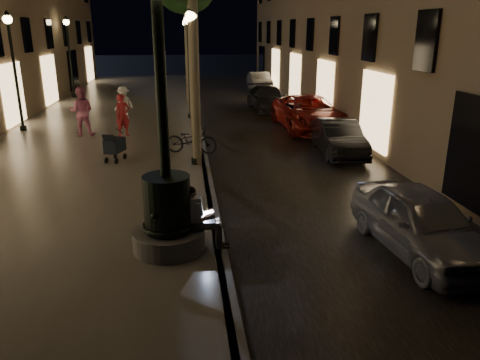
{
  "coord_description": "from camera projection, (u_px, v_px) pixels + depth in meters",
  "views": [
    {
      "loc": [
        -0.62,
        -6.43,
        4.34
      ],
      "look_at": [
        0.52,
        3.0,
        1.24
      ],
      "focal_mm": 35.0,
      "sensor_mm": 36.0,
      "label": 1
    }
  ],
  "objects": [
    {
      "name": "car_rear",
      "position": [
        268.0,
        98.0,
        25.67
      ],
      "size": [
        1.99,
        4.46,
        1.27
      ],
      "primitive_type": "imported",
      "rotation": [
        0.0,
        0.0,
        0.05
      ],
      "color": "#29292D",
      "rests_on": "ground"
    },
    {
      "name": "lamp_curb_c",
      "position": [
        187.0,
        46.0,
        29.09
      ],
      "size": [
        0.36,
        0.36,
        4.81
      ],
      "color": "black",
      "rests_on": "promenade"
    },
    {
      "name": "stroller",
      "position": [
        115.0,
        146.0,
        15.03
      ],
      "size": [
        0.66,
        1.03,
        1.05
      ],
      "rotation": [
        0.0,
        0.0,
        -0.36
      ],
      "color": "black",
      "rests_on": "promenade"
    },
    {
      "name": "lamp_curb_b",
      "position": [
        189.0,
        53.0,
        21.54
      ],
      "size": [
        0.36,
        0.36,
        4.81
      ],
      "color": "black",
      "rests_on": "promenade"
    },
    {
      "name": "fountain_lamppost",
      "position": [
        167.0,
        200.0,
        8.88
      ],
      "size": [
        1.4,
        1.4,
        5.21
      ],
      "color": "#59595B",
      "rests_on": "promenade"
    },
    {
      "name": "bicycle",
      "position": [
        191.0,
        140.0,
        16.04
      ],
      "size": [
        1.9,
        1.09,
        0.94
      ],
      "primitive_type": "imported",
      "rotation": [
        0.0,
        0.0,
        1.3
      ],
      "color": "black",
      "rests_on": "promenade"
    },
    {
      "name": "lamp_left_b",
      "position": [
        13.0,
        56.0,
        18.85
      ],
      "size": [
        0.36,
        0.36,
        4.81
      ],
      "color": "black",
      "rests_on": "promenade"
    },
    {
      "name": "car_third",
      "position": [
        309.0,
        113.0,
        20.62
      ],
      "size": [
        2.58,
        5.38,
        1.48
      ],
      "primitive_type": "imported",
      "rotation": [
        0.0,
        0.0,
        0.02
      ],
      "color": "maroon",
      "rests_on": "ground"
    },
    {
      "name": "lamp_left_c",
      "position": [
        69.0,
        47.0,
        28.29
      ],
      "size": [
        0.36,
        0.36,
        4.81
      ],
      "color": "black",
      "rests_on": "promenade"
    },
    {
      "name": "lamp_curb_a",
      "position": [
        193.0,
        66.0,
        13.99
      ],
      "size": [
        0.36,
        0.36,
        4.81
      ],
      "color": "black",
      "rests_on": "promenade"
    },
    {
      "name": "cobble_lane",
      "position": [
        262.0,
        124.0,
        21.98
      ],
      "size": [
        6.0,
        45.0,
        0.02
      ],
      "primitive_type": "cube",
      "color": "black",
      "rests_on": "ground"
    },
    {
      "name": "seated_man_laptop",
      "position": [
        200.0,
        215.0,
        9.05
      ],
      "size": [
        0.9,
        0.31,
        1.28
      ],
      "color": "gray",
      "rests_on": "promenade"
    },
    {
      "name": "car_second",
      "position": [
        339.0,
        138.0,
        16.58
      ],
      "size": [
        1.54,
        3.8,
        1.23
      ],
      "primitive_type": "imported",
      "rotation": [
        0.0,
        0.0,
        -0.07
      ],
      "color": "black",
      "rests_on": "ground"
    },
    {
      "name": "lamp_curb_d",
      "position": [
        185.0,
        42.0,
        36.64
      ],
      "size": [
        0.36,
        0.36,
        4.81
      ],
      "color": "black",
      "rests_on": "promenade"
    },
    {
      "name": "promenade",
      "position": [
        109.0,
        126.0,
        21.15
      ],
      "size": [
        8.0,
        45.0,
        0.2
      ],
      "primitive_type": "cube",
      "color": "#645F58",
      "rests_on": "ground"
    },
    {
      "name": "ground",
      "position": [
        198.0,
        126.0,
        21.64
      ],
      "size": [
        120.0,
        120.0,
        0.0
      ],
      "primitive_type": "plane",
      "color": "black",
      "rests_on": "ground"
    },
    {
      "name": "car_fifth",
      "position": [
        259.0,
        81.0,
        33.62
      ],
      "size": [
        1.39,
        3.95,
        1.3
      ],
      "primitive_type": "imported",
      "rotation": [
        0.0,
        0.0,
        -0.0
      ],
      "color": "gray",
      "rests_on": "ground"
    },
    {
      "name": "pedestrian_red",
      "position": [
        123.0,
        115.0,
        18.5
      ],
      "size": [
        0.73,
        0.67,
        1.67
      ],
      "primitive_type": "imported",
      "rotation": [
        0.0,
        0.0,
        0.57
      ],
      "color": "red",
      "rests_on": "promenade"
    },
    {
      "name": "car_front",
      "position": [
        421.0,
        222.0,
        9.31
      ],
      "size": [
        1.87,
        3.95,
        1.3
      ],
      "primitive_type": "imported",
      "rotation": [
        0.0,
        0.0,
        0.09
      ],
      "color": "#9D9EA4",
      "rests_on": "ground"
    },
    {
      "name": "pedestrian_pink",
      "position": [
        82.0,
        111.0,
        18.59
      ],
      "size": [
        0.96,
        0.76,
        1.94
      ],
      "primitive_type": "imported",
      "rotation": [
        0.0,
        0.0,
        3.12
      ],
      "color": "pink",
      "rests_on": "promenade"
    },
    {
      "name": "pedestrian_white",
      "position": [
        124.0,
        103.0,
        21.73
      ],
      "size": [
        1.13,
        1.12,
        1.57
      ],
      "primitive_type": "imported",
      "rotation": [
        0.0,
        0.0,
        3.92
      ],
      "color": "white",
      "rests_on": "promenade"
    },
    {
      "name": "curb_strip",
      "position": [
        198.0,
        124.0,
        21.61
      ],
      "size": [
        0.25,
        45.0,
        0.2
      ],
      "primitive_type": "cube",
      "color": "#59595B",
      "rests_on": "ground"
    }
  ]
}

